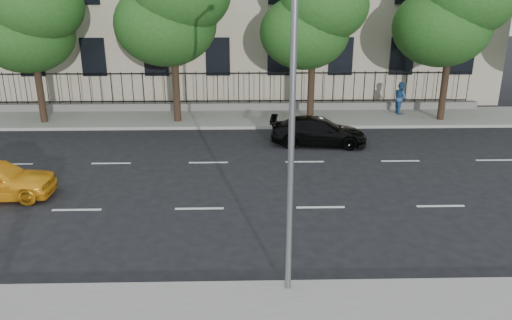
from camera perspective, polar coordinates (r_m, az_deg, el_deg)
The scene contains 10 objects.
ground at distance 14.34m, azimuth -7.32°, elevation -9.76°, with size 120.00×120.00×0.00m, color black.
far_sidewalk at distance 27.37m, azimuth -4.52°, elevation 4.79°, with size 60.00×4.00×0.15m, color gray.
lane_markings at distance 18.61m, azimuth -5.92°, elevation -2.61°, with size 49.60×4.62×0.01m, color silver, non-canonical shape.
iron_fence at distance 28.89m, azimuth -4.38°, elevation 6.73°, with size 30.00×0.50×2.20m.
street_light at distance 10.88m, azimuth 3.97°, elevation 9.85°, with size 0.25×3.32×8.05m.
tree_b at distance 27.88m, azimuth -24.38°, elevation 15.48°, with size 5.53×5.12×8.97m.
tree_d at distance 26.08m, azimuth 6.68°, elevation 16.82°, with size 5.34×4.94×8.84m.
tree_e at distance 27.90m, azimuth 21.73°, elevation 16.55°, with size 5.71×5.31×9.46m.
black_sedan at distance 22.97m, azimuth 7.12°, elevation 3.29°, with size 1.78×4.38×1.27m, color black.
pedestrian_far at distance 29.02m, azimuth 16.21°, elevation 6.85°, with size 0.85×0.66×1.75m, color #28518C.
Camera 1 is at (1.49, -12.46, 6.94)m, focal length 35.00 mm.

